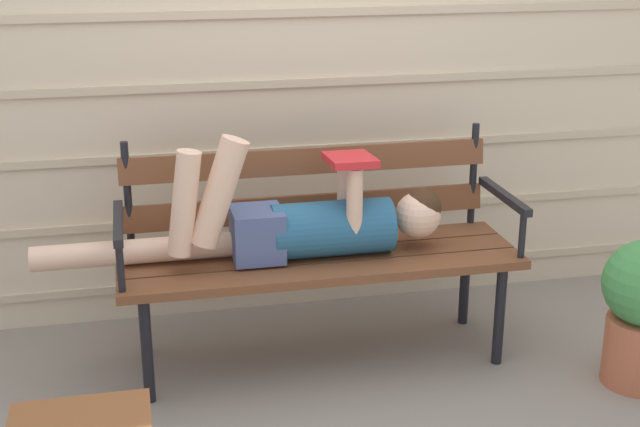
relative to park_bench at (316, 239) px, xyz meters
name	(u,v)px	position (x,y,z in m)	size (l,w,h in m)	color
ground_plane	(326,371)	(0.00, -0.18, -0.51)	(12.00, 12.00, 0.00)	gray
house_siding	(291,82)	(0.00, 0.53, 0.56)	(5.22, 0.08, 2.15)	beige
park_bench	(316,239)	(0.00, 0.00, 0.00)	(1.63, 0.52, 0.92)	brown
reclining_person	(298,222)	(-0.09, -0.07, 0.11)	(1.64, 0.25, 0.54)	#23567A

